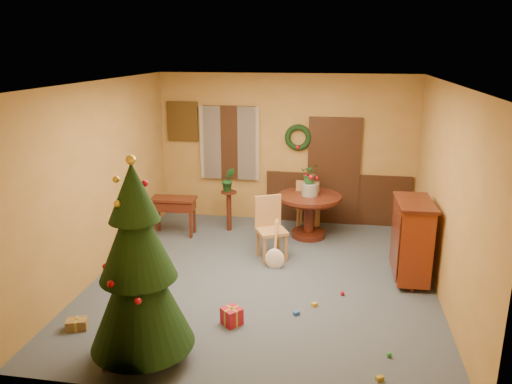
% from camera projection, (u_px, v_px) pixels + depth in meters
% --- Properties ---
extents(room_envelope, '(5.50, 5.50, 5.50)m').
position_uv_depth(room_envelope, '(295.00, 167.00, 9.75)').
color(room_envelope, '#394353').
rests_on(room_envelope, ground).
extents(dining_table, '(1.16, 1.16, 0.80)m').
position_uv_depth(dining_table, '(309.00, 208.00, 9.06)').
color(dining_table, black).
rests_on(dining_table, floor).
extents(urn, '(0.30, 0.30, 0.22)m').
position_uv_depth(urn, '(310.00, 189.00, 8.96)').
color(urn, slate).
rests_on(urn, dining_table).
extents(centerpiece_plant, '(0.33, 0.29, 0.37)m').
position_uv_depth(centerpiece_plant, '(310.00, 173.00, 8.88)').
color(centerpiece_plant, '#1E4C23').
rests_on(centerpiece_plant, urn).
extents(chair_near, '(0.60, 0.60, 1.04)m').
position_uv_depth(chair_near, '(270.00, 225.00, 8.17)').
color(chair_near, '#A87B43').
rests_on(chair_near, floor).
extents(chair_far, '(0.47, 0.47, 0.99)m').
position_uv_depth(chair_far, '(308.00, 203.00, 9.42)').
color(chair_far, '#A87B43').
rests_on(chair_far, floor).
extents(guitar, '(0.41, 0.53, 0.72)m').
position_uv_depth(guitar, '(275.00, 246.00, 7.80)').
color(guitar, '#F5E5CC').
rests_on(guitar, floor).
extents(plant_stand, '(0.30, 0.30, 0.77)m').
position_uv_depth(plant_stand, '(229.00, 206.00, 9.40)').
color(plant_stand, black).
rests_on(plant_stand, floor).
extents(stand_plant, '(0.31, 0.28, 0.46)m').
position_uv_depth(stand_plant, '(228.00, 180.00, 9.26)').
color(stand_plant, '#19471E').
rests_on(stand_plant, plant_stand).
extents(christmas_tree, '(1.13, 1.13, 2.34)m').
position_uv_depth(christmas_tree, '(138.00, 268.00, 5.28)').
color(christmas_tree, '#382111').
rests_on(christmas_tree, floor).
extents(writing_desk, '(0.82, 0.44, 0.72)m').
position_uv_depth(writing_desk, '(174.00, 207.00, 9.17)').
color(writing_desk, black).
rests_on(writing_desk, floor).
extents(sideboard, '(0.54, 0.98, 1.24)m').
position_uv_depth(sideboard, '(412.00, 238.00, 7.32)').
color(sideboard, '#61140B').
rests_on(sideboard, floor).
extents(gift_a, '(0.37, 0.31, 0.18)m').
position_uv_depth(gift_a, '(119.00, 358.00, 5.46)').
color(gift_a, brown).
rests_on(gift_a, floor).
extents(gift_b, '(0.31, 0.31, 0.22)m').
position_uv_depth(gift_b, '(232.00, 316.00, 6.27)').
color(gift_b, '#A91626').
rests_on(gift_b, floor).
extents(gift_c, '(0.29, 0.24, 0.13)m').
position_uv_depth(gift_c, '(77.00, 324.00, 6.17)').
color(gift_c, brown).
rests_on(gift_c, floor).
extents(gift_d, '(0.35, 0.23, 0.12)m').
position_uv_depth(gift_d, '(159.00, 349.00, 5.67)').
color(gift_d, '#A91626').
rests_on(gift_d, floor).
extents(toy_a, '(0.09, 0.09, 0.05)m').
position_uv_depth(toy_a, '(296.00, 313.00, 6.50)').
color(toy_a, '#2956B3').
rests_on(toy_a, floor).
extents(toy_b, '(0.06, 0.06, 0.06)m').
position_uv_depth(toy_b, '(389.00, 355.00, 5.62)').
color(toy_b, '#248727').
rests_on(toy_b, floor).
extents(toy_c, '(0.09, 0.09, 0.05)m').
position_uv_depth(toy_c, '(314.00, 305.00, 6.72)').
color(toy_c, gold).
rests_on(toy_c, floor).
extents(toy_d, '(0.06, 0.06, 0.06)m').
position_uv_depth(toy_d, '(342.00, 293.00, 7.02)').
color(toy_d, red).
rests_on(toy_d, floor).
extents(toy_e, '(0.09, 0.09, 0.05)m').
position_uv_depth(toy_e, '(380.00, 378.00, 5.22)').
color(toy_e, gold).
rests_on(toy_e, floor).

